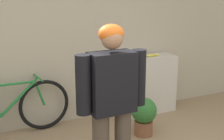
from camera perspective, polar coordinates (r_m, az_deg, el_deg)
The scene contains 6 objects.
wall_back at distance 4.50m, azimuth -9.50°, elevation 6.30°, with size 8.00×0.07×2.60m.
side_shelf at distance 4.99m, azimuth 6.03°, elevation -2.69°, with size 0.99×0.36×0.92m.
person at distance 2.99m, azimuth -0.01°, elevation -4.94°, with size 0.72×0.25×1.62m.
bicycle at distance 4.38m, azimuth -18.33°, elevation -6.94°, with size 1.68×0.46×0.79m.
banana at distance 4.87m, azimuth 7.02°, elevation 2.67°, with size 0.33×0.09×0.04m.
potted_plant at distance 4.27m, azimuth 5.84°, elevation -8.08°, with size 0.35×0.35×0.52m.
Camera 1 is at (-1.23, -1.83, 1.92)m, focal length 50.00 mm.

